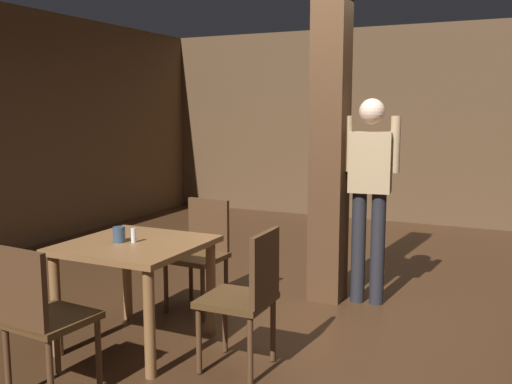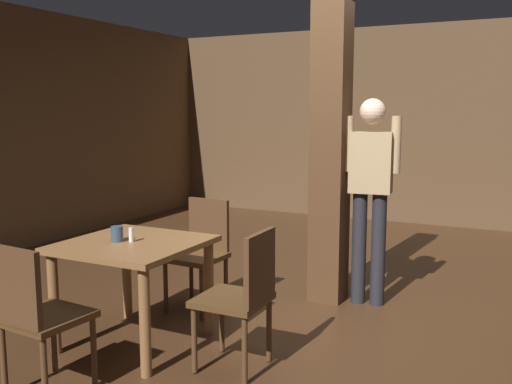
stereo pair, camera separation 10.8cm
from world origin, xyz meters
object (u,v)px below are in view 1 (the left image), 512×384
Objects in this scene: chair_east at (248,293)px; standing_person at (370,186)px; chair_south at (40,314)px; napkin_cup at (119,235)px; dining_table at (136,261)px; chair_north at (201,248)px; salt_shaker at (133,235)px.

standing_person reaches higher than chair_east.
chair_south reaches higher than napkin_cup.
chair_east is at bearing -2.10° from dining_table.
dining_table is 0.21m from napkin_cup.
chair_east is at bearing -45.52° from chair_north.
salt_shaker is at bearing 178.87° from chair_east.
chair_south is at bearing -91.53° from chair_north.
chair_south is 8.95× the size of salt_shaker.
chair_east is 1.69m from standing_person.
standing_person is (1.33, 1.59, 0.22)m from napkin_cup.
dining_table is at bearing 177.90° from chair_east.
standing_person is (1.24, 2.40, 0.50)m from chair_south.
chair_north reaches higher than dining_table.
standing_person is (1.23, 1.56, 0.22)m from salt_shaker.
chair_north is 8.95× the size of salt_shaker.
dining_table is at bearing 89.17° from chair_south.
chair_south is at bearing -117.39° from standing_person.
standing_person reaches higher than salt_shaker.
salt_shaker is at bearing -100.43° from dining_table.
chair_south is (-0.01, -0.85, -0.10)m from dining_table.
standing_person is at bearing 31.12° from chair_north.
dining_table is 2.01m from standing_person.
napkin_cup is (-0.13, -0.87, 0.28)m from chair_north.
chair_north reaches higher than napkin_cup.
chair_south is 1.68m from chair_north.
standing_person is at bearing 50.26° from napkin_cup.
salt_shaker is at bearing -92.40° from chair_north.
chair_north is 1.00× the size of chair_east.
chair_south and chair_east have the same top height.
dining_table is at bearing 27.30° from napkin_cup.
standing_person is (1.23, 1.54, 0.40)m from dining_table.
salt_shaker is at bearing 89.34° from chair_south.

